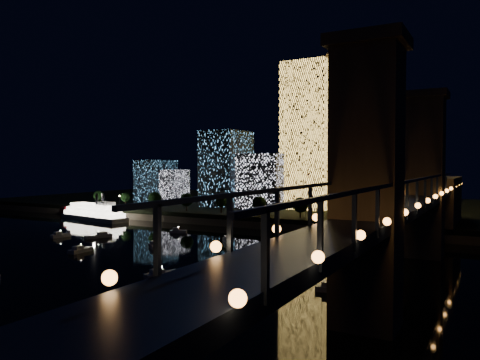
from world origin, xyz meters
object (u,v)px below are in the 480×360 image
at_px(tower_rectangular, 309,136).
at_px(riverboat, 91,213).
at_px(tower_cylindrical, 359,132).
at_px(truss_bridge, 393,219).

distance_m(tower_rectangular, riverboat, 118.37).
bearing_deg(tower_rectangular, riverboat, -147.02).
height_order(tower_rectangular, riverboat, tower_rectangular).
relative_size(tower_cylindrical, tower_rectangular, 1.05).
relative_size(tower_rectangular, riverboat, 1.59).
bearing_deg(riverboat, truss_bridge, -22.17).
relative_size(tower_cylindrical, truss_bridge, 0.30).
bearing_deg(riverboat, tower_rectangular, 32.98).
bearing_deg(tower_rectangular, tower_cylindrical, 22.46).
distance_m(tower_cylindrical, riverboat, 142.68).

